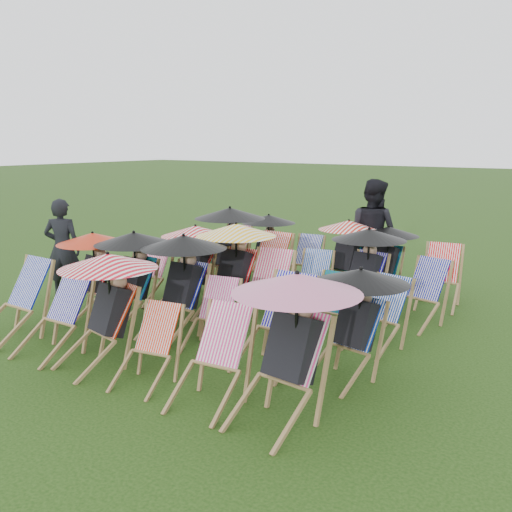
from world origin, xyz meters
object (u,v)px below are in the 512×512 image
Objects in this scene: deckchair_0 at (12,301)px; person_rear at (372,234)px; person_left at (63,248)px; deckchair_29 at (439,277)px; deckchair_5 at (285,346)px.

person_rear is at bearing 63.44° from deckchair_0.
deckchair_29 is at bearing 178.70° from person_left.
deckchair_29 is 6.03m from person_left.
deckchair_0 is 4.10m from deckchair_5.
person_rear is (3.87, 3.50, 0.13)m from person_left.
deckchair_0 is 5.85m from person_rear.
deckchair_5 is at bearing 2.46° from deckchair_0.
deckchair_29 is (-0.02, 4.55, -0.26)m from deckchair_5.
person_left is (-5.23, -2.97, 0.34)m from deckchair_29.
deckchair_5 is 0.85× the size of person_left.
person_rear is (-1.36, 0.53, 0.48)m from deckchair_29.
deckchair_5 is 4.55m from deckchair_29.
person_rear is (2.71, 5.17, 0.44)m from deckchair_0.
person_rear is at bearing 150.52° from deckchair_29.
person_rear reaches higher than deckchair_5.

